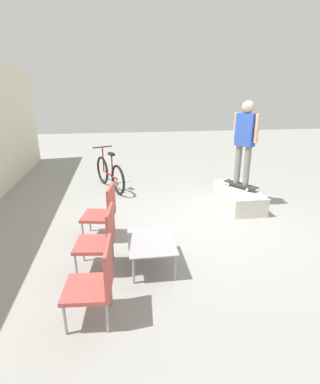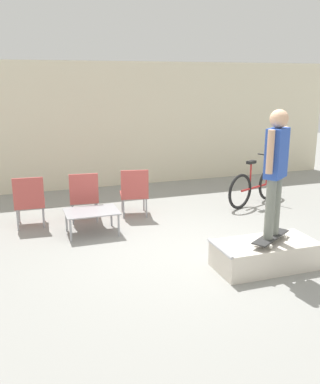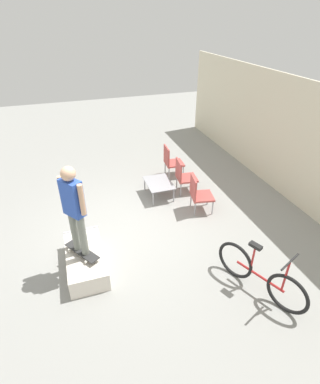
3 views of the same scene
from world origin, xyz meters
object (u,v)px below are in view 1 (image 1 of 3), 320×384
person_skater (245,137)px  skateboard_on_ramp (241,184)px  skate_ramp_box (239,197)px  coffee_table (151,243)px  patio_chair_right (104,210)px  patio_chair_left (96,280)px  patio_chair_center (101,238)px  bicycle (110,174)px

person_skater → skateboard_on_ramp: bearing=-126.1°
skate_ramp_box → coffee_table: (-2.07, 2.16, 0.18)m
patio_chair_right → patio_chair_left: bearing=10.6°
skate_ramp_box → patio_chair_left: (-3.05, 2.86, 0.32)m
patio_chair_left → skateboard_on_ramp: bearing=141.0°
skate_ramp_box → patio_chair_center: 3.55m
coffee_table → patio_chair_right: bearing=36.4°
skate_ramp_box → skateboard_on_ramp: (0.05, -0.04, 0.27)m
person_skater → patio_chair_right: person_skater is taller
patio_chair_right → bicycle: bicycle is taller
skateboard_on_ramp → coffee_table: bearing=101.3°
skateboard_on_ramp → bicycle: bicycle is taller
skateboard_on_ramp → patio_chair_left: bearing=104.2°
skateboard_on_ramp → coffee_table: size_ratio=0.86×
patio_chair_center → bicycle: 3.62m
skateboard_on_ramp → patio_chair_center: 3.60m
skate_ramp_box → person_skater: 1.32m
coffee_table → person_skater: bearing=-46.1°
coffee_table → patio_chair_right: (0.96, 0.71, 0.14)m
skate_ramp_box → patio_chair_center: patio_chair_center is taller
skateboard_on_ramp → patio_chair_right: 3.13m
skateboard_on_ramp → patio_chair_center: (-2.13, 2.90, 0.04)m
skateboard_on_ramp → patio_chair_right: bearing=79.1°
skateboard_on_ramp → skate_ramp_box: bearing=107.7°
person_skater → patio_chair_center: 3.74m
person_skater → coffee_table: size_ratio=1.93×
skate_ramp_box → bicycle: size_ratio=0.89×
skate_ramp_box → coffee_table: coffee_table is taller
patio_chair_center → patio_chair_left: bearing=6.7°
skate_ramp_box → skateboard_on_ramp: 0.28m
patio_chair_left → skate_ramp_box: bearing=140.9°
person_skater → bicycle: person_skater is taller
skate_ramp_box → patio_chair_left: 4.20m
coffee_table → bicycle: 3.67m
patio_chair_right → skate_ramp_box: bearing=121.8°
skate_ramp_box → person_skater: (0.05, -0.04, 1.32)m
coffee_table → patio_chair_left: size_ratio=0.96×
patio_chair_right → skateboard_on_ramp: bearing=122.4°
patio_chair_right → person_skater: bearing=122.4°
person_skater → patio_chair_right: size_ratio=1.85×
skate_ramp_box → bicycle: 3.22m
person_skater → coffee_table: (-2.12, 2.20, -1.14)m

